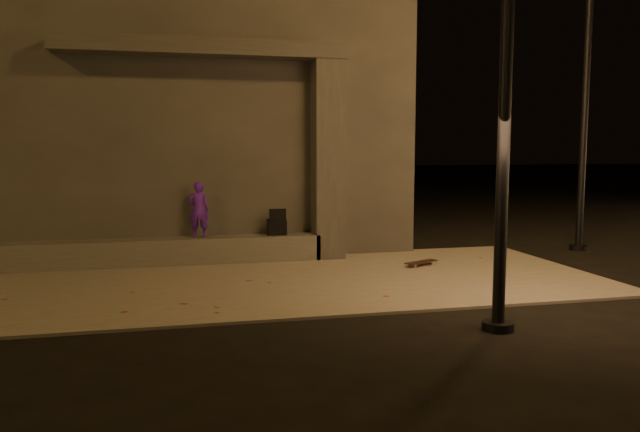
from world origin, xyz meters
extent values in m
plane|color=black|center=(0.00, 0.00, 0.00)|extent=(120.00, 120.00, 0.00)
cube|color=#6A655D|center=(0.00, 2.00, 0.02)|extent=(11.00, 4.40, 0.04)
cube|color=#3C3A37|center=(-1.00, 6.50, 2.60)|extent=(9.00, 5.00, 5.20)
cube|color=#55524D|center=(-1.50, 3.75, 0.27)|extent=(6.00, 0.55, 0.45)
cube|color=#3C3A37|center=(1.70, 3.75, 1.84)|extent=(0.55, 0.55, 3.60)
cube|color=#3C3A37|center=(-0.50, 3.80, 3.78)|extent=(5.00, 0.70, 0.28)
imported|color=#531BAF|center=(-0.65, 3.75, 0.99)|extent=(0.38, 0.27, 0.99)
cube|color=black|center=(0.74, 3.75, 0.63)|extent=(0.35, 0.24, 0.28)
cube|color=black|center=(0.74, 3.75, 0.87)|extent=(0.31, 0.05, 0.20)
cube|color=black|center=(3.07, 2.55, 0.11)|extent=(0.68, 0.45, 0.01)
cylinder|color=#A76743|center=(3.24, 2.70, 0.06)|extent=(0.05, 0.04, 0.05)
cylinder|color=#A76743|center=(3.30, 2.59, 0.06)|extent=(0.05, 0.04, 0.05)
cylinder|color=#A76743|center=(2.84, 2.51, 0.06)|extent=(0.05, 0.04, 0.05)
cylinder|color=#A76743|center=(2.89, 2.39, 0.06)|extent=(0.05, 0.04, 0.05)
cube|color=#99999E|center=(3.27, 2.65, 0.09)|extent=(0.10, 0.14, 0.01)
cube|color=#99999E|center=(2.87, 2.45, 0.09)|extent=(0.10, 0.14, 0.01)
cylinder|color=black|center=(2.49, -1.10, 3.43)|extent=(0.14, 0.14, 6.86)
cylinder|color=black|center=(2.49, -1.10, 0.05)|extent=(0.36, 0.36, 0.10)
cylinder|color=black|center=(6.94, 3.62, 3.35)|extent=(0.14, 0.14, 6.69)
cylinder|color=black|center=(6.94, 3.62, 0.05)|extent=(0.36, 0.36, 0.10)
camera|label=1|loc=(-1.09, -7.38, 2.08)|focal=35.00mm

